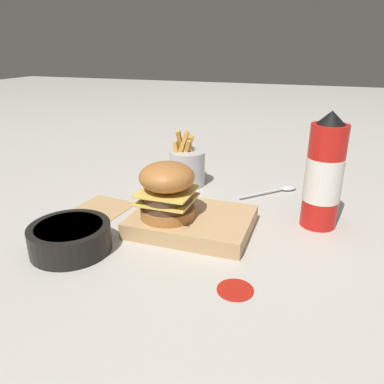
{
  "coord_description": "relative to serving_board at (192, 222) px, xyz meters",
  "views": [
    {
      "loc": [
        -0.28,
        0.71,
        0.36
      ],
      "look_at": [
        -0.06,
        0.05,
        0.08
      ],
      "focal_mm": 35.0,
      "sensor_mm": 36.0,
      "label": 1
    }
  ],
  "objects": [
    {
      "name": "ground_plane",
      "position": [
        0.06,
        -0.05,
        -0.02
      ],
      "size": [
        6.0,
        6.0,
        0.0
      ],
      "primitive_type": "plane",
      "color": "#B7B2A8"
    },
    {
      "name": "serving_board",
      "position": [
        0.0,
        0.0,
        0.0
      ],
      "size": [
        0.24,
        0.18,
        0.03
      ],
      "color": "tan",
      "rests_on": "ground_plane"
    },
    {
      "name": "burger",
      "position": [
        0.04,
        0.02,
        0.07
      ],
      "size": [
        0.11,
        0.11,
        0.11
      ],
      "color": "#AD6B33",
      "rests_on": "serving_board"
    },
    {
      "name": "ketchup_bottle",
      "position": [
        -0.25,
        -0.11,
        0.1
      ],
      "size": [
        0.08,
        0.08,
        0.24
      ],
      "color": "red",
      "rests_on": "ground_plane"
    },
    {
      "name": "fries_basket",
      "position": [
        0.1,
        -0.25,
        0.03
      ],
      "size": [
        0.09,
        0.09,
        0.15
      ],
      "color": "#B7B7BC",
      "rests_on": "ground_plane"
    },
    {
      "name": "side_bowl",
      "position": [
        0.18,
        0.15,
        0.01
      ],
      "size": [
        0.15,
        0.15,
        0.05
      ],
      "color": "black",
      "rests_on": "ground_plane"
    },
    {
      "name": "spoon",
      "position": [
        -0.15,
        -0.28,
        -0.01
      ],
      "size": [
        0.14,
        0.14,
        0.01
      ],
      "rotation": [
        0.0,
        0.0,
        3.95
      ],
      "color": "silver",
      "rests_on": "ground_plane"
    },
    {
      "name": "ketchup_puddle",
      "position": [
        -0.13,
        0.18,
        -0.01
      ],
      "size": [
        0.06,
        0.06,
        0.0
      ],
      "color": "#B21E14",
      "rests_on": "ground_plane"
    },
    {
      "name": "parchment_square",
      "position": [
        0.23,
        -0.03,
        -0.01
      ],
      "size": [
        0.13,
        0.13,
        0.0
      ],
      "color": "tan",
      "rests_on": "ground_plane"
    }
  ]
}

